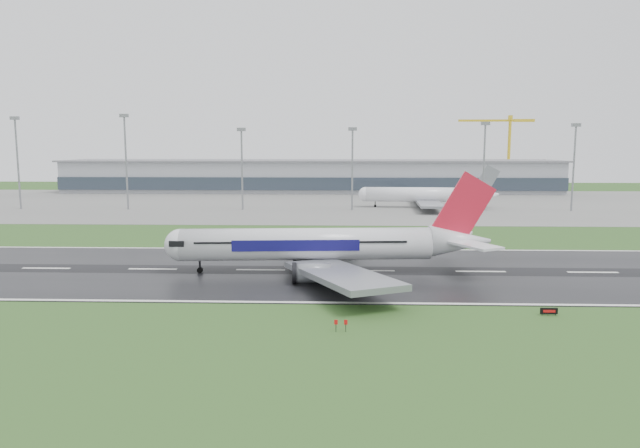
{
  "coord_description": "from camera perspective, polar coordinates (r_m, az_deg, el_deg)",
  "views": [
    {
      "loc": [
        14.47,
        -102.66,
        22.58
      ],
      "look_at": [
        10.48,
        12.0,
        7.0
      ],
      "focal_mm": 32.25,
      "sensor_mm": 36.0,
      "label": 1
    }
  ],
  "objects": [
    {
      "name": "floodmast_1",
      "position": [
        216.57,
        -18.68,
        5.67
      ],
      "size": [
        0.64,
        0.64,
        32.65
      ],
      "primitive_type": "cylinder",
      "color": "gray",
      "rests_on": "ground"
    },
    {
      "name": "apron",
      "position": [
        229.23,
        -1.64,
        2.09
      ],
      "size": [
        400.0,
        130.0,
        0.08
      ],
      "primitive_type": "cube",
      "color": "slate",
      "rests_on": "ground"
    },
    {
      "name": "runway_sign",
      "position": [
        83.94,
        21.76,
        -8.07
      ],
      "size": [
        2.31,
        0.71,
        1.04
      ],
      "primitive_type": null,
      "rotation": [
        0.0,
        0.0,
        -0.2
      ],
      "color": "black",
      "rests_on": "ground"
    },
    {
      "name": "floodmast_5",
      "position": [
        218.39,
        23.85,
        4.98
      ],
      "size": [
        0.64,
        0.64,
        29.18
      ],
      "primitive_type": "cylinder",
      "color": "gray",
      "rests_on": "ground"
    },
    {
      "name": "ground",
      "position": [
        106.11,
        -5.91,
        -4.6
      ],
      "size": [
        520.0,
        520.0,
        0.0
      ],
      "primitive_type": "plane",
      "color": "#264A1B",
      "rests_on": "ground"
    },
    {
      "name": "floodmast_2",
      "position": [
        205.79,
        -7.74,
        5.24
      ],
      "size": [
        0.64,
        0.64,
        27.79
      ],
      "primitive_type": "cylinder",
      "color": "gray",
      "rests_on": "ground"
    },
    {
      "name": "floodmast_0",
      "position": [
        233.32,
        -27.78,
        5.21
      ],
      "size": [
        0.64,
        0.64,
        31.84
      ],
      "primitive_type": "cylinder",
      "color": "gray",
      "rests_on": "ground"
    },
    {
      "name": "runway",
      "position": [
        106.1,
        -5.91,
        -4.57
      ],
      "size": [
        400.0,
        45.0,
        0.1
      ],
      "primitive_type": "cube",
      "color": "black",
      "rests_on": "ground"
    },
    {
      "name": "main_airliner",
      "position": [
        102.39,
        0.95,
        -0.04
      ],
      "size": [
        62.42,
        59.86,
        17.25
      ],
      "primitive_type": null,
      "rotation": [
        0.0,
        0.0,
        0.07
      ],
      "color": "silver",
      "rests_on": "runway"
    },
    {
      "name": "floodmast_3",
      "position": [
        202.89,
        3.22,
        5.28
      ],
      "size": [
        0.64,
        0.64,
        27.91
      ],
      "primitive_type": "cylinder",
      "color": "gray",
      "rests_on": "ground"
    },
    {
      "name": "parked_airliner",
      "position": [
        215.31,
        10.43,
        3.65
      ],
      "size": [
        54.6,
        51.21,
        15.26
      ],
      "primitive_type": null,
      "rotation": [
        0.0,
        0.0,
        -0.05
      ],
      "color": "white",
      "rests_on": "apron"
    },
    {
      "name": "terminal",
      "position": [
        288.42,
        -0.89,
        4.74
      ],
      "size": [
        240.0,
        36.0,
        15.0
      ],
      "primitive_type": "cube",
      "color": "gray",
      "rests_on": "ground"
    },
    {
      "name": "floodmast_4",
      "position": [
        208.91,
        15.94,
        5.32
      ],
      "size": [
        0.64,
        0.64,
        29.75
      ],
      "primitive_type": "cylinder",
      "color": "gray",
      "rests_on": "ground"
    },
    {
      "name": "tower_crane",
      "position": [
        315.05,
        18.23,
        6.76
      ],
      "size": [
        38.76,
        2.73,
        38.71
      ],
      "primitive_type": null,
      "rotation": [
        0.0,
        0.0,
        -0.02
      ],
      "color": "gold",
      "rests_on": "ground"
    }
  ]
}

